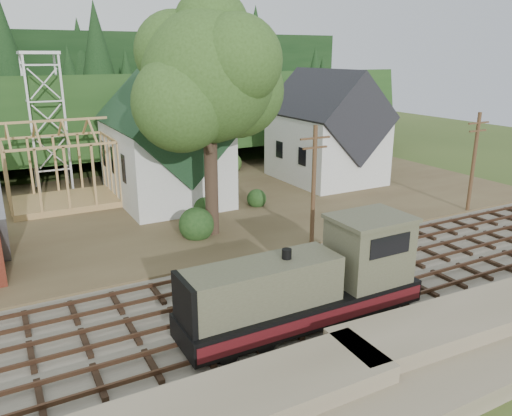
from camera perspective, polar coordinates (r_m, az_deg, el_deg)
name	(u,v)px	position (r m, az deg, el deg)	size (l,w,h in m)	color
ground	(256,304)	(25.87, -0.01, -10.88)	(140.00, 140.00, 0.00)	#384C1E
embankment	(366,401)	(20.01, 12.49, -20.75)	(64.00, 5.00, 1.60)	#7F7259
railroad_bed	(256,302)	(25.83, -0.01, -10.72)	(64.00, 11.00, 0.16)	#726B5B
village_flat	(150,209)	(41.38, -11.97, -0.09)	(64.00, 26.00, 0.30)	brown
hillside	(92,159)	(64.18, -18.26, 5.38)	(70.00, 28.00, 8.00)	#1E3F19
ridge	(70,140)	(79.76, -20.46, 7.33)	(80.00, 20.00, 12.00)	black
church	(164,142)	(42.37, -10.46, 7.40)	(8.40, 15.17, 13.00)	silver
farmhouse	(326,133)	(49.13, 8.00, 8.47)	(8.40, 10.80, 10.60)	silver
timber_frame	(61,170)	(43.28, -21.42, 4.11)	(8.20, 6.20, 6.99)	tan
lattice_tower	(41,80)	(48.37, -23.31, 13.30)	(3.20, 3.20, 12.12)	silver
big_tree	(211,86)	(32.91, -5.21, 13.71)	(10.90, 8.40, 14.70)	#38281E
telegraph_pole_near	(314,184)	(31.96, 6.60, 2.71)	(2.20, 0.28, 8.00)	#4C331E
telegraph_pole_far	(474,161)	(42.22, 23.62, 4.92)	(2.20, 0.28, 8.00)	#4C331E
locomotive	(312,284)	(23.28, 6.47, -8.60)	(11.70, 2.93, 4.69)	black
car_red	(342,171)	(50.99, 9.81, 4.22)	(2.18, 4.72, 1.31)	#BB340F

